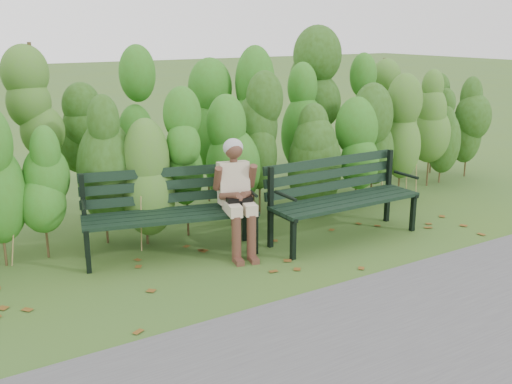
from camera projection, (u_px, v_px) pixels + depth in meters
ground at (272, 260)px, 7.00m from camera, size 80.00×80.00×0.00m
footpath at (411, 341)px, 5.20m from camera, size 60.00×2.50×0.01m
hedge_band at (198, 131)px, 8.18m from camera, size 11.04×1.67×2.42m
leaf_litter at (274, 266)px, 6.83m from camera, size 5.92×2.26×0.01m
bench_left at (169, 205)px, 7.09m from camera, size 2.13×1.15×1.01m
bench_right at (340, 192)px, 7.65m from camera, size 2.04×0.68×1.02m
seated_woman at (236, 189)px, 7.08m from camera, size 0.55×0.81×1.37m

